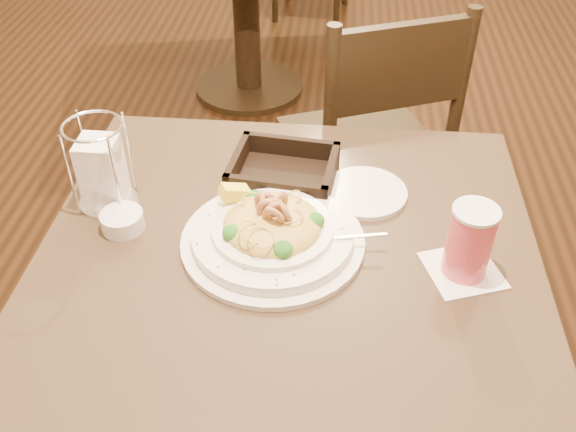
# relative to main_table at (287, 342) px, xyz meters

# --- Properties ---
(main_table) EXTENTS (0.90, 0.90, 0.74)m
(main_table) POSITION_rel_main_table_xyz_m (0.00, 0.00, 0.00)
(main_table) COLOR black
(main_table) RESTS_ON ground
(dining_chair_near) EXTENTS (0.55, 0.55, 0.93)m
(dining_chair_near) POSITION_rel_main_table_xyz_m (0.17, 0.76, -0.01)
(dining_chair_near) COLOR black
(dining_chair_near) RESTS_ON ground
(pasta_bowl) EXTENTS (0.37, 0.33, 0.11)m
(pasta_bowl) POSITION_rel_main_table_xyz_m (-0.03, 0.03, 0.26)
(pasta_bowl) COLOR white
(pasta_bowl) RESTS_ON main_table
(drink_glass) EXTENTS (0.15, 0.15, 0.14)m
(drink_glass) POSITION_rel_main_table_xyz_m (0.31, -0.01, 0.30)
(drink_glass) COLOR white
(drink_glass) RESTS_ON main_table
(bread_basket) EXTENTS (0.22, 0.19, 0.06)m
(bread_basket) POSITION_rel_main_table_xyz_m (-0.03, 0.23, 0.25)
(bread_basket) COLOR black
(bread_basket) RESTS_ON main_table
(napkin_caddy) EXTENTS (0.11, 0.11, 0.18)m
(napkin_caddy) POSITION_rel_main_table_xyz_m (-0.36, 0.13, 0.31)
(napkin_caddy) COLOR silver
(napkin_caddy) RESTS_ON main_table
(side_plate) EXTENTS (0.22, 0.22, 0.01)m
(side_plate) POSITION_rel_main_table_xyz_m (0.14, 0.20, 0.24)
(side_plate) COLOR white
(side_plate) RESTS_ON main_table
(butter_ramekin) EXTENTS (0.10, 0.10, 0.03)m
(butter_ramekin) POSITION_rel_main_table_xyz_m (-0.31, 0.05, 0.25)
(butter_ramekin) COLOR white
(butter_ramekin) RESTS_ON main_table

